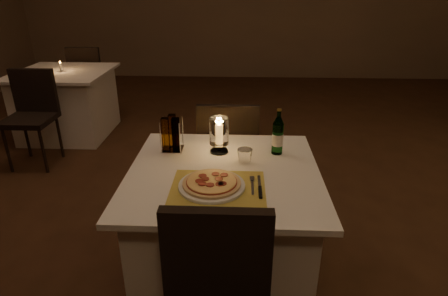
{
  "coord_description": "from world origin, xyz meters",
  "views": [
    {
      "loc": [
        -0.11,
        -1.97,
        1.65
      ],
      "look_at": [
        -0.18,
        -0.21,
        0.86
      ],
      "focal_mm": 30.0,
      "sensor_mm": 36.0,
      "label": 1
    }
  ],
  "objects_px": {
    "main_table": "(224,228)",
    "neighbor_table_left": "(67,103)",
    "tumbler": "(245,156)",
    "hurricane_candle": "(219,132)",
    "pizza": "(212,183)",
    "water_bottle": "(278,136)",
    "chair_far": "(228,148)",
    "plate": "(212,186)"
  },
  "relations": [
    {
      "from": "chair_far",
      "to": "plate",
      "type": "xyz_separation_m",
      "value": [
        -0.05,
        -0.89,
        0.2
      ]
    },
    {
      "from": "tumbler",
      "to": "hurricane_candle",
      "type": "bearing_deg",
      "value": 136.52
    },
    {
      "from": "water_bottle",
      "to": "hurricane_candle",
      "type": "distance_m",
      "value": 0.33
    },
    {
      "from": "water_bottle",
      "to": "main_table",
      "type": "bearing_deg",
      "value": -142.08
    },
    {
      "from": "chair_far",
      "to": "tumbler",
      "type": "relative_size",
      "value": 11.01
    },
    {
      "from": "plate",
      "to": "pizza",
      "type": "bearing_deg",
      "value": 80.07
    },
    {
      "from": "chair_far",
      "to": "tumbler",
      "type": "height_order",
      "value": "chair_far"
    },
    {
      "from": "pizza",
      "to": "hurricane_candle",
      "type": "height_order",
      "value": "hurricane_candle"
    },
    {
      "from": "tumbler",
      "to": "neighbor_table_left",
      "type": "relative_size",
      "value": 0.08
    },
    {
      "from": "tumbler",
      "to": "chair_far",
      "type": "bearing_deg",
      "value": 99.97
    },
    {
      "from": "pizza",
      "to": "plate",
      "type": "bearing_deg",
      "value": -99.93
    },
    {
      "from": "main_table",
      "to": "neighbor_table_left",
      "type": "bearing_deg",
      "value": 129.67
    },
    {
      "from": "pizza",
      "to": "tumbler",
      "type": "distance_m",
      "value": 0.32
    },
    {
      "from": "chair_far",
      "to": "plate",
      "type": "bearing_deg",
      "value": -93.2
    },
    {
      "from": "water_bottle",
      "to": "plate",
      "type": "bearing_deg",
      "value": -130.08
    },
    {
      "from": "plate",
      "to": "tumbler",
      "type": "distance_m",
      "value": 0.32
    },
    {
      "from": "water_bottle",
      "to": "hurricane_candle",
      "type": "relative_size",
      "value": 1.27
    },
    {
      "from": "main_table",
      "to": "hurricane_candle",
      "type": "distance_m",
      "value": 0.54
    },
    {
      "from": "chair_far",
      "to": "hurricane_candle",
      "type": "bearing_deg",
      "value": -94.46
    },
    {
      "from": "chair_far",
      "to": "neighbor_table_left",
      "type": "bearing_deg",
      "value": 140.37
    },
    {
      "from": "main_table",
      "to": "plate",
      "type": "bearing_deg",
      "value": -105.52
    },
    {
      "from": "plate",
      "to": "pizza",
      "type": "height_order",
      "value": "pizza"
    },
    {
      "from": "chair_far",
      "to": "neighbor_table_left",
      "type": "height_order",
      "value": "chair_far"
    },
    {
      "from": "hurricane_candle",
      "to": "neighbor_table_left",
      "type": "xyz_separation_m",
      "value": [
        -1.85,
        2.05,
        -0.49
      ]
    },
    {
      "from": "pizza",
      "to": "water_bottle",
      "type": "relative_size",
      "value": 1.05
    },
    {
      "from": "main_table",
      "to": "water_bottle",
      "type": "bearing_deg",
      "value": 37.92
    },
    {
      "from": "plate",
      "to": "water_bottle",
      "type": "distance_m",
      "value": 0.54
    },
    {
      "from": "pizza",
      "to": "hurricane_candle",
      "type": "bearing_deg",
      "value": 88.28
    },
    {
      "from": "chair_far",
      "to": "water_bottle",
      "type": "xyz_separation_m",
      "value": [
        0.29,
        -0.48,
        0.3
      ]
    },
    {
      "from": "main_table",
      "to": "neighbor_table_left",
      "type": "relative_size",
      "value": 1.0
    },
    {
      "from": "main_table",
      "to": "chair_far",
      "type": "height_order",
      "value": "chair_far"
    },
    {
      "from": "plate",
      "to": "pizza",
      "type": "relative_size",
      "value": 1.14
    },
    {
      "from": "main_table",
      "to": "tumbler",
      "type": "bearing_deg",
      "value": 40.0
    },
    {
      "from": "chair_far",
      "to": "pizza",
      "type": "height_order",
      "value": "chair_far"
    },
    {
      "from": "water_bottle",
      "to": "neighbor_table_left",
      "type": "height_order",
      "value": "water_bottle"
    },
    {
      "from": "main_table",
      "to": "pizza",
      "type": "height_order",
      "value": "pizza"
    },
    {
      "from": "main_table",
      "to": "neighbor_table_left",
      "type": "xyz_separation_m",
      "value": [
        -1.89,
        2.28,
        0.0
      ]
    },
    {
      "from": "plate",
      "to": "water_bottle",
      "type": "xyz_separation_m",
      "value": [
        0.34,
        0.41,
        0.1
      ]
    },
    {
      "from": "tumbler",
      "to": "plate",
      "type": "bearing_deg",
      "value": -120.39
    },
    {
      "from": "main_table",
      "to": "plate",
      "type": "xyz_separation_m",
      "value": [
        -0.05,
        -0.18,
        0.38
      ]
    },
    {
      "from": "tumbler",
      "to": "hurricane_candle",
      "type": "distance_m",
      "value": 0.22
    },
    {
      "from": "tumbler",
      "to": "hurricane_candle",
      "type": "relative_size",
      "value": 0.39
    }
  ]
}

